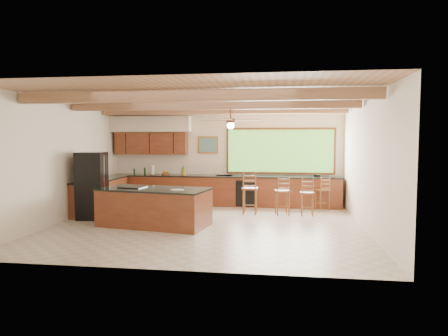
# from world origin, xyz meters

# --- Properties ---
(ground) EXTENTS (7.20, 7.20, 0.00)m
(ground) POSITION_xyz_m (0.00, 0.00, 0.00)
(ground) COLOR beige
(ground) RESTS_ON ground
(room_shell) EXTENTS (7.27, 6.54, 3.02)m
(room_shell) POSITION_xyz_m (-0.17, 0.65, 2.21)
(room_shell) COLOR #F0E4CF
(room_shell) RESTS_ON ground
(counter_run) EXTENTS (7.12, 3.10, 1.24)m
(counter_run) POSITION_xyz_m (-0.82, 2.52, 0.46)
(counter_run) COLOR brown
(counter_run) RESTS_ON ground
(island) EXTENTS (2.70, 1.61, 0.90)m
(island) POSITION_xyz_m (-1.22, -0.18, 0.44)
(island) COLOR brown
(island) RESTS_ON ground
(refrigerator) EXTENTS (0.73, 0.71, 1.70)m
(refrigerator) POSITION_xyz_m (-3.05, 0.40, 0.85)
(refrigerator) COLOR black
(refrigerator) RESTS_ON ground
(bar_stool_a) EXTENTS (0.42, 0.42, 1.15)m
(bar_stool_a) POSITION_xyz_m (0.89, 1.54, 0.68)
(bar_stool_a) COLOR brown
(bar_stool_a) RESTS_ON ground
(bar_stool_b) EXTENTS (0.37, 0.37, 1.01)m
(bar_stool_b) POSITION_xyz_m (2.42, 1.55, 0.60)
(bar_stool_b) COLOR brown
(bar_stool_b) RESTS_ON ground
(bar_stool_c) EXTENTS (0.45, 0.45, 1.07)m
(bar_stool_c) POSITION_xyz_m (1.77, 1.54, 0.63)
(bar_stool_c) COLOR brown
(bar_stool_c) RESTS_ON ground
(bar_stool_d) EXTENTS (0.46, 0.46, 0.97)m
(bar_stool_d) POSITION_xyz_m (2.90, 2.40, 0.58)
(bar_stool_d) COLOR brown
(bar_stool_d) RESTS_ON ground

